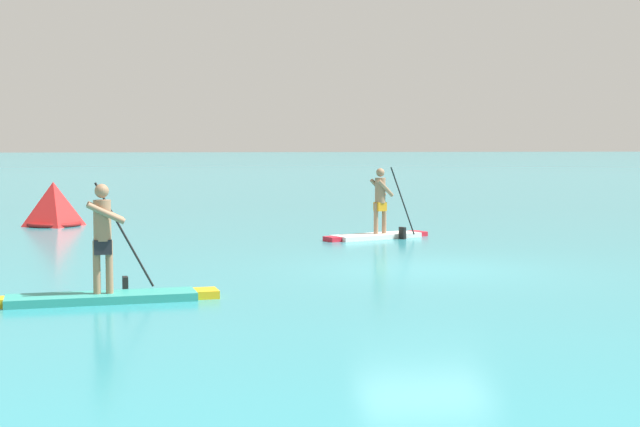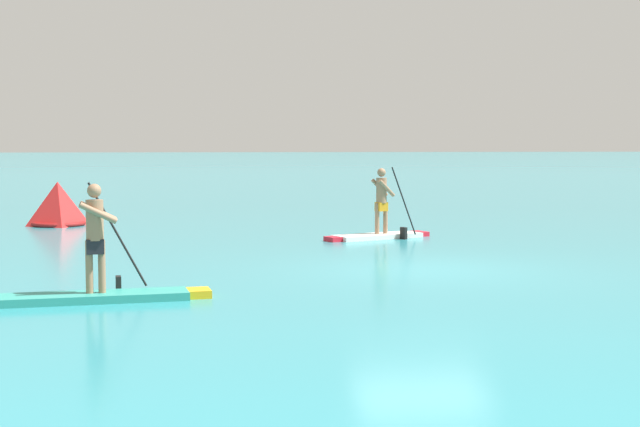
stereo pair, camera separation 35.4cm
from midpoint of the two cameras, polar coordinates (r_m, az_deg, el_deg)
The scene contains 4 objects.
ground at distance 17.67m, azimuth 5.85°, elevation -3.40°, with size 440.00×440.00×0.00m, color teal.
paddleboarder_near_left at distance 14.41m, azimuth -13.71°, elevation -3.98°, with size 3.50×1.09×1.79m.
paddleboarder_mid_center at distance 23.28m, azimuth 3.13°, elevation -0.66°, with size 2.83×1.61×1.81m.
race_marker_buoy at distance 27.81m, azimuth -16.24°, elevation 0.42°, with size 1.57×1.57×1.26m.
Camera 1 is at (-4.56, -16.93, 2.37)m, focal length 52.64 mm.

